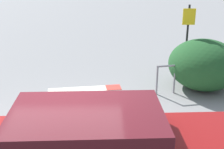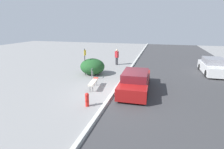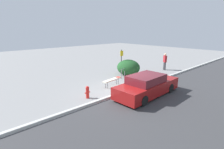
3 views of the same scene
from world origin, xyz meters
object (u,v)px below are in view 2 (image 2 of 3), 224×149
object	(u,v)px
bench	(93,82)
pedestrian	(117,57)
bike_rack	(92,72)
parked_car_across	(213,67)
fire_hydrant	(87,99)
sign_post	(85,60)
parked_car_near	(135,81)

from	to	relation	value
bench	pedestrian	world-z (taller)	pedestrian
bench	bike_rack	xyz separation A→B (m)	(2.13, 0.93, 0.02)
parked_car_across	bike_rack	bearing A→B (deg)	-67.99
bike_rack	parked_car_across	distance (m)	10.73
bike_rack	fire_hydrant	distance (m)	5.06
bike_rack	sign_post	xyz separation A→B (m)	(0.73, 0.91, 0.88)
pedestrian	bench	bearing A→B (deg)	122.19
bike_rack	parked_car_near	size ratio (longest dim) A/B	0.17
bike_rack	parked_car_near	bearing A→B (deg)	-115.24
sign_post	parked_car_near	distance (m)	5.35
sign_post	parked_car_across	xyz separation A→B (m)	(3.44, -10.80, -0.74)
fire_hydrant	pedestrian	size ratio (longest dim) A/B	0.45
parked_car_across	parked_car_near	bearing A→B (deg)	-46.77
bench	fire_hydrant	size ratio (longest dim) A/B	2.33
bike_rack	fire_hydrant	bearing A→B (deg)	-161.66
sign_post	parked_car_near	bearing A→B (deg)	-118.17
pedestrian	parked_car_near	bearing A→B (deg)	143.55
bike_rack	fire_hydrant	world-z (taller)	bike_rack
bench	parked_car_near	size ratio (longest dim) A/B	0.37
sign_post	parked_car_across	world-z (taller)	sign_post
bench	parked_car_across	distance (m)	10.95
bench	bike_rack	distance (m)	2.33
fire_hydrant	bike_rack	bearing A→B (deg)	18.34
bike_rack	pedestrian	bearing A→B (deg)	-7.75
bike_rack	sign_post	bearing A→B (deg)	51.40
sign_post	pedestrian	size ratio (longest dim) A/B	1.35
bench	parked_car_near	bearing A→B (deg)	-90.03
parked_car_across	bench	bearing A→B (deg)	-55.73
bench	sign_post	distance (m)	3.52
pedestrian	parked_car_near	world-z (taller)	pedestrian
bike_rack	bench	bearing A→B (deg)	-156.41
bench	pedestrian	xyz separation A→B (m)	(7.53, 0.20, 0.43)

